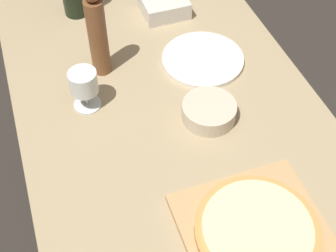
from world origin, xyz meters
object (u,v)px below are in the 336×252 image
pepper_mill (97,33)px  wine_glass (84,84)px  pizza (257,229)px  small_bowl (209,111)px

pepper_mill → wine_glass: pepper_mill is taller
pizza → pepper_mill: bearing=106.6°
pizza → small_bowl: small_bowl is taller
pizza → pepper_mill: (-0.19, 0.63, 0.11)m
pepper_mill → small_bowl: (0.22, -0.28, -0.11)m
pepper_mill → wine_glass: 0.15m
pepper_mill → small_bowl: size_ratio=1.96×
pizza → wine_glass: size_ratio=2.29×
wine_glass → pepper_mill: bearing=59.5°
pepper_mill → pizza: bearing=-73.4°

